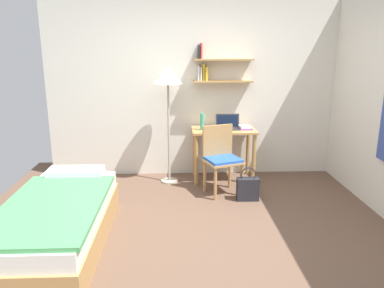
% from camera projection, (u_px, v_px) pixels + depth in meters
% --- Properties ---
extents(ground_plane, '(5.28, 5.28, 0.00)m').
position_uv_depth(ground_plane, '(210.00, 236.00, 3.82)').
color(ground_plane, brown).
extents(wall_back, '(4.40, 0.27, 2.60)m').
position_uv_depth(wall_back, '(199.00, 88.00, 5.44)').
color(wall_back, silver).
rests_on(wall_back, ground_plane).
extents(bed, '(0.90, 1.92, 0.54)m').
position_uv_depth(bed, '(58.00, 222.00, 3.60)').
color(bed, '#B2844C').
rests_on(bed, ground_plane).
extents(desk, '(0.90, 0.54, 0.75)m').
position_uv_depth(desk, '(223.00, 140.00, 5.32)').
color(desk, '#B2844C').
rests_on(desk, ground_plane).
extents(desk_chair, '(0.55, 0.52, 0.89)m').
position_uv_depth(desk_chair, '(221.00, 156.00, 4.87)').
color(desk_chair, '#B2844C').
rests_on(desk_chair, ground_plane).
extents(standing_lamp, '(0.39, 0.39, 1.62)m').
position_uv_depth(standing_lamp, '(168.00, 82.00, 5.02)').
color(standing_lamp, '#B2A893').
rests_on(standing_lamp, ground_plane).
extents(laptop, '(0.34, 0.21, 0.20)m').
position_uv_depth(laptop, '(228.00, 125.00, 5.31)').
color(laptop, '#2D2D33').
rests_on(laptop, desk).
extents(water_bottle, '(0.06, 0.06, 0.24)m').
position_uv_depth(water_bottle, '(202.00, 122.00, 5.20)').
color(water_bottle, '#42A87F').
rests_on(water_bottle, desk).
extents(book_stack, '(0.19, 0.21, 0.05)m').
position_uv_depth(book_stack, '(245.00, 127.00, 5.29)').
color(book_stack, purple).
rests_on(book_stack, desk).
extents(handbag, '(0.28, 0.12, 0.44)m').
position_uv_depth(handbag, '(248.00, 188.00, 4.69)').
color(handbag, '#232328').
rests_on(handbag, ground_plane).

